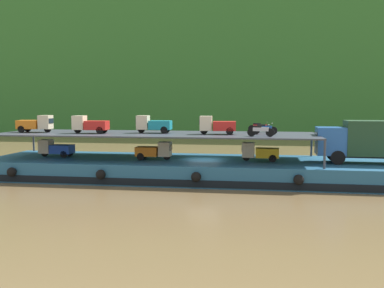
% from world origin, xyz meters
% --- Properties ---
extents(ground_plane, '(400.00, 400.00, 0.00)m').
position_xyz_m(ground_plane, '(0.00, 0.00, 0.00)').
color(ground_plane, brown).
extents(hillside_far_bank, '(121.80, 37.35, 39.48)m').
position_xyz_m(hillside_far_bank, '(0.00, 63.30, 22.24)').
color(hillside_far_bank, '#33702D').
rests_on(hillside_far_bank, ground).
extents(cargo_barge, '(33.92, 8.41, 1.50)m').
position_xyz_m(cargo_barge, '(0.00, -0.03, 0.75)').
color(cargo_barge, '#23567A').
rests_on(cargo_barge, ground).
extents(covered_lorry, '(7.90, 2.46, 3.10)m').
position_xyz_m(covered_lorry, '(11.98, -0.26, 3.19)').
color(covered_lorry, '#285BA3').
rests_on(covered_lorry, cargo_barge).
extents(cargo_rack, '(24.72, 7.06, 2.00)m').
position_xyz_m(cargo_rack, '(-3.80, 0.00, 3.44)').
color(cargo_rack, '#383D47').
rests_on(cargo_rack, cargo_barge).
extents(mini_truck_lower_stern, '(2.75, 1.22, 1.38)m').
position_xyz_m(mini_truck_lower_stern, '(-12.18, -0.05, 2.19)').
color(mini_truck_lower_stern, '#1E47B7').
rests_on(mini_truck_lower_stern, cargo_barge).
extents(mini_truck_lower_aft, '(2.74, 1.21, 1.38)m').
position_xyz_m(mini_truck_lower_aft, '(-3.78, -0.55, 2.19)').
color(mini_truck_lower_aft, orange).
rests_on(mini_truck_lower_aft, cargo_barge).
extents(mini_truck_lower_mid, '(2.75, 1.22, 1.38)m').
position_xyz_m(mini_truck_lower_mid, '(4.26, -0.15, 2.19)').
color(mini_truck_lower_mid, gold).
rests_on(mini_truck_lower_mid, cargo_barge).
extents(mini_truck_upper_stern, '(2.80, 1.30, 1.38)m').
position_xyz_m(mini_truck_upper_stern, '(-13.69, -0.33, 4.19)').
color(mini_truck_upper_stern, orange).
rests_on(mini_truck_upper_stern, cargo_rack).
extents(mini_truck_upper_mid, '(2.79, 1.28, 1.38)m').
position_xyz_m(mini_truck_upper_mid, '(-8.89, -0.79, 4.19)').
color(mini_truck_upper_mid, red).
rests_on(mini_truck_upper_mid, cargo_rack).
extents(mini_truck_upper_fore, '(2.76, 1.24, 1.38)m').
position_xyz_m(mini_truck_upper_fore, '(-4.06, 0.33, 4.19)').
color(mini_truck_upper_fore, teal).
rests_on(mini_truck_upper_fore, cargo_rack).
extents(mini_truck_upper_bow, '(2.80, 1.30, 1.38)m').
position_xyz_m(mini_truck_upper_bow, '(1.05, -0.32, 4.19)').
color(mini_truck_upper_bow, red).
rests_on(mini_truck_upper_bow, cargo_rack).
extents(motorcycle_upper_port, '(1.89, 0.55, 0.87)m').
position_xyz_m(motorcycle_upper_port, '(4.29, -2.11, 3.93)').
color(motorcycle_upper_port, black).
rests_on(motorcycle_upper_port, cargo_rack).
extents(motorcycle_upper_centre, '(1.90, 0.55, 0.87)m').
position_xyz_m(motorcycle_upper_centre, '(4.58, 0.00, 3.93)').
color(motorcycle_upper_centre, black).
rests_on(motorcycle_upper_centre, cargo_rack).
extents(motorcycle_upper_stbd, '(1.90, 0.55, 0.87)m').
position_xyz_m(motorcycle_upper_stbd, '(4.26, 2.12, 3.93)').
color(motorcycle_upper_stbd, black).
rests_on(motorcycle_upper_stbd, cargo_rack).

